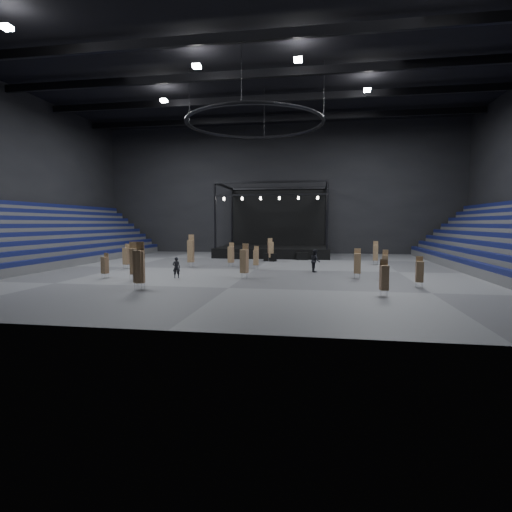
# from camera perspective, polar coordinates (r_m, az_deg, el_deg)

# --- Properties ---
(floor) EXTENTS (50.00, 50.00, 0.00)m
(floor) POSITION_cam_1_polar(r_m,az_deg,el_deg) (36.26, -0.17, -1.94)
(floor) COLOR #545456
(floor) RESTS_ON ground
(ceiling) EXTENTS (50.00, 42.00, 0.20)m
(ceiling) POSITION_cam_1_polar(r_m,az_deg,el_deg) (38.58, -0.18, 25.67)
(ceiling) COLOR black
(ceiling) RESTS_ON wall_back
(wall_back) EXTENTS (50.00, 0.20, 18.00)m
(wall_back) POSITION_cam_1_polar(r_m,az_deg,el_deg) (57.05, 3.29, 9.52)
(wall_back) COLOR black
(wall_back) RESTS_ON ground
(wall_front) EXTENTS (50.00, 0.20, 18.00)m
(wall_front) POSITION_cam_1_polar(r_m,az_deg,el_deg) (16.39, -13.10, 21.64)
(wall_front) COLOR black
(wall_front) RESTS_ON ground
(wall_left) EXTENTS (0.20, 42.00, 18.00)m
(wall_left) POSITION_cam_1_polar(r_m,az_deg,el_deg) (47.30, -32.13, 9.82)
(wall_left) COLOR black
(wall_left) RESTS_ON ground
(bleachers_left) EXTENTS (7.20, 40.00, 6.40)m
(bleachers_left) POSITION_cam_1_polar(r_m,az_deg,el_deg) (45.80, -29.80, 0.99)
(bleachers_left) COLOR #4A4A4C
(bleachers_left) RESTS_ON floor
(stage) EXTENTS (14.00, 10.00, 9.20)m
(stage) POSITION_cam_1_polar(r_m,az_deg,el_deg) (52.18, 2.72, 1.68)
(stage) COLOR black
(stage) RESTS_ON floor
(truss_ring) EXTENTS (12.30, 12.30, 5.15)m
(truss_ring) POSITION_cam_1_polar(r_m,az_deg,el_deg) (37.08, -0.18, 18.44)
(truss_ring) COLOR black
(truss_ring) RESTS_ON ceiling
(roof_girders) EXTENTS (49.00, 30.35, 0.70)m
(roof_girders) POSITION_cam_1_polar(r_m,az_deg,el_deg) (38.30, -0.18, 24.55)
(roof_girders) COLOR black
(roof_girders) RESTS_ON ceiling
(floodlights) EXTENTS (28.60, 16.60, 0.25)m
(floodlights) POSITION_cam_1_polar(r_m,az_deg,el_deg) (34.40, -1.38, 25.84)
(floodlights) COLOR white
(floodlights) RESTS_ON roof_girders
(flight_case_left) EXTENTS (1.19, 0.90, 0.71)m
(flight_case_left) POSITION_cam_1_polar(r_m,az_deg,el_deg) (46.93, -3.01, -0.00)
(flight_case_left) COLOR black
(flight_case_left) RESTS_ON floor
(flight_case_mid) EXTENTS (1.47, 1.08, 0.88)m
(flight_case_mid) POSITION_cam_1_polar(r_m,az_deg,el_deg) (44.15, 2.02, -0.18)
(flight_case_mid) COLOR black
(flight_case_mid) RESTS_ON floor
(flight_case_right) EXTENTS (1.35, 0.73, 0.88)m
(flight_case_right) POSITION_cam_1_polar(r_m,az_deg,el_deg) (46.05, 6.61, -0.01)
(flight_case_right) COLOR black
(flight_case_right) RESTS_ON floor
(chair_stack_0) EXTENTS (0.64, 0.64, 2.65)m
(chair_stack_0) POSITION_cam_1_polar(r_m,az_deg,el_deg) (30.30, -1.68, -0.66)
(chair_stack_0) COLOR silver
(chair_stack_0) RESTS_ON floor
(chair_stack_1) EXTENTS (0.53, 0.53, 1.92)m
(chair_stack_1) POSITION_cam_1_polar(r_m,az_deg,el_deg) (32.65, -20.77, -1.18)
(chair_stack_1) COLOR silver
(chair_stack_1) RESTS_ON floor
(chair_stack_2) EXTENTS (0.57, 0.57, 2.31)m
(chair_stack_2) POSITION_cam_1_polar(r_m,az_deg,el_deg) (38.63, -18.04, 0.04)
(chair_stack_2) COLOR silver
(chair_stack_2) RESTS_ON floor
(chair_stack_3) EXTENTS (0.50, 0.50, 2.13)m
(chair_stack_3) POSITION_cam_1_polar(r_m,az_deg,el_deg) (24.03, 17.84, -2.88)
(chair_stack_3) COLOR silver
(chair_stack_3) RESTS_ON floor
(chair_stack_4) EXTENTS (0.56, 0.56, 3.10)m
(chair_stack_4) POSITION_cam_1_polar(r_m,az_deg,el_deg) (38.83, -9.30, 0.77)
(chair_stack_4) COLOR silver
(chair_stack_4) RESTS_ON floor
(chair_stack_5) EXTENTS (0.48, 0.48, 2.05)m
(chair_stack_5) POSITION_cam_1_polar(r_m,az_deg,el_deg) (28.02, 22.33, -2.01)
(chair_stack_5) COLOR silver
(chair_stack_5) RESTS_ON floor
(chair_stack_6) EXTENTS (0.49, 0.49, 2.28)m
(chair_stack_6) POSITION_cam_1_polar(r_m,az_deg,el_deg) (30.32, 17.94, -1.26)
(chair_stack_6) COLOR silver
(chair_stack_6) RESTS_ON floor
(chair_stack_7) EXTENTS (0.59, 0.59, 3.02)m
(chair_stack_7) POSITION_cam_1_polar(r_m,az_deg,el_deg) (26.26, -16.37, -1.29)
(chair_stack_7) COLOR silver
(chair_stack_7) RESTS_ON floor
(chair_stack_8) EXTENTS (0.52, 0.52, 2.29)m
(chair_stack_8) POSITION_cam_1_polar(r_m,az_deg,el_deg) (31.12, 14.28, -0.95)
(chair_stack_8) COLOR silver
(chair_stack_8) RESTS_ON floor
(chair_stack_9) EXTENTS (0.54, 0.54, 2.37)m
(chair_stack_9) POSITION_cam_1_polar(r_m,az_deg,el_deg) (42.35, 16.71, 0.50)
(chair_stack_9) COLOR silver
(chair_stack_9) RESTS_ON floor
(chair_stack_10) EXTENTS (0.57, 0.57, 2.33)m
(chair_stack_10) POSITION_cam_1_polar(r_m,az_deg,el_deg) (38.54, -3.60, 0.27)
(chair_stack_10) COLOR silver
(chair_stack_10) RESTS_ON floor
(chair_stack_11) EXTENTS (0.67, 0.67, 2.83)m
(chair_stack_11) POSITION_cam_1_polar(r_m,az_deg,el_deg) (30.88, -17.14, -0.63)
(chair_stack_11) COLOR silver
(chair_stack_11) RESTS_ON floor
(chair_stack_12) EXTENTS (0.46, 0.46, 2.11)m
(chair_stack_12) POSITION_cam_1_polar(r_m,az_deg,el_deg) (36.45, 0.00, -0.16)
(chair_stack_12) COLOR silver
(chair_stack_12) RESTS_ON floor
(chair_stack_13) EXTENTS (0.70, 0.70, 2.55)m
(chair_stack_13) POSITION_cam_1_polar(r_m,az_deg,el_deg) (43.98, 2.10, 0.97)
(chair_stack_13) COLOR silver
(chair_stack_13) RESTS_ON floor
(chair_stack_14) EXTENTS (0.61, 0.61, 2.92)m
(chair_stack_14) POSITION_cam_1_polar(r_m,az_deg,el_deg) (26.23, -16.23, -1.43)
(chair_stack_14) COLOR silver
(chair_stack_14) RESTS_ON floor
(man_center) EXTENTS (0.66, 0.51, 1.60)m
(man_center) POSITION_cam_1_polar(r_m,az_deg,el_deg) (31.29, -11.30, -1.62)
(man_center) COLOR black
(man_center) RESTS_ON floor
(crew_member) EXTENTS (0.92, 1.08, 1.96)m
(crew_member) POSITION_cam_1_polar(r_m,az_deg,el_deg) (34.68, 8.45, -0.67)
(crew_member) COLOR black
(crew_member) RESTS_ON floor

